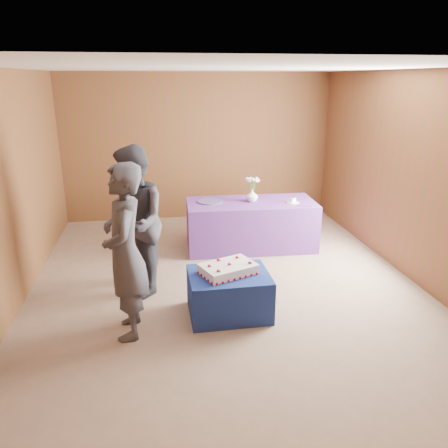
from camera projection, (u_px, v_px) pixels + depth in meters
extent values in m
plane|color=gray|center=(224.00, 283.00, 5.81)|extent=(6.00, 6.00, 0.00)
cube|color=brown|center=(198.00, 147.00, 8.18)|extent=(5.00, 0.04, 2.70)
cube|color=brown|center=(307.00, 300.00, 2.57)|extent=(5.00, 0.04, 2.70)
cube|color=brown|center=(9.00, 192.00, 4.99)|extent=(0.04, 6.00, 2.70)
cube|color=brown|center=(411.00, 177.00, 5.76)|extent=(0.04, 6.00, 2.70)
cube|color=white|center=(224.00, 67.00, 4.95)|extent=(5.00, 6.00, 0.04)
cube|color=navy|center=(229.00, 294.00, 4.97)|extent=(0.91, 0.71, 0.50)
cube|color=#653491|center=(251.00, 225.00, 6.93)|extent=(2.04, 0.98, 0.75)
cube|color=silver|center=(228.00, 269.00, 4.90)|extent=(0.69, 0.58, 0.11)
sphere|color=maroon|center=(214.00, 285.00, 4.60)|extent=(0.03, 0.03, 0.03)
sphere|color=maroon|center=(260.00, 273.00, 4.89)|extent=(0.03, 0.03, 0.03)
sphere|color=maroon|center=(197.00, 271.00, 4.93)|extent=(0.03, 0.03, 0.03)
sphere|color=maroon|center=(241.00, 261.00, 5.21)|extent=(0.03, 0.03, 0.03)
sphere|color=maroon|center=(219.00, 269.00, 4.71)|extent=(0.04, 0.04, 0.04)
cone|color=#185613|center=(221.00, 270.00, 4.71)|extent=(0.02, 0.03, 0.02)
sphere|color=maroon|center=(236.00, 257.00, 5.02)|extent=(0.04, 0.04, 0.04)
cone|color=#185613|center=(238.00, 258.00, 5.03)|extent=(0.02, 0.03, 0.02)
sphere|color=maroon|center=(228.00, 263.00, 4.87)|extent=(0.04, 0.04, 0.04)
cone|color=#185613|center=(230.00, 264.00, 4.88)|extent=(0.02, 0.03, 0.02)
imported|color=white|center=(252.00, 196.00, 6.80)|extent=(0.22, 0.22, 0.19)
cylinder|color=#2B6C2C|center=(255.00, 185.00, 6.75)|extent=(0.01, 0.01, 0.15)
sphere|color=silver|center=(258.00, 180.00, 6.73)|extent=(0.05, 0.05, 0.05)
cylinder|color=#2B6C2C|center=(254.00, 184.00, 6.77)|extent=(0.01, 0.01, 0.15)
sphere|color=white|center=(256.00, 179.00, 6.78)|extent=(0.05, 0.05, 0.05)
cylinder|color=#2B6C2C|center=(253.00, 184.00, 6.78)|extent=(0.01, 0.01, 0.15)
sphere|color=silver|center=(254.00, 179.00, 6.80)|extent=(0.05, 0.05, 0.05)
cylinder|color=#2B6C2C|center=(251.00, 184.00, 6.78)|extent=(0.01, 0.01, 0.15)
sphere|color=white|center=(250.00, 179.00, 6.80)|extent=(0.05, 0.05, 0.05)
cylinder|color=#2B6C2C|center=(250.00, 184.00, 6.77)|extent=(0.01, 0.01, 0.15)
sphere|color=silver|center=(248.00, 179.00, 6.78)|extent=(0.05, 0.05, 0.05)
cylinder|color=#2B6C2C|center=(250.00, 185.00, 6.75)|extent=(0.01, 0.01, 0.15)
sphere|color=white|center=(246.00, 180.00, 6.73)|extent=(0.05, 0.05, 0.05)
cylinder|color=#2B6C2C|center=(250.00, 185.00, 6.73)|extent=(0.01, 0.01, 0.15)
sphere|color=silver|center=(247.00, 180.00, 6.68)|extent=(0.05, 0.05, 0.05)
cylinder|color=#2B6C2C|center=(251.00, 185.00, 6.71)|extent=(0.01, 0.01, 0.15)
sphere|color=white|center=(249.00, 181.00, 6.65)|extent=(0.05, 0.05, 0.05)
cylinder|color=#2B6C2C|center=(252.00, 185.00, 6.71)|extent=(0.01, 0.01, 0.15)
sphere|color=silver|center=(253.00, 181.00, 6.63)|extent=(0.05, 0.05, 0.05)
cylinder|color=#2B6C2C|center=(254.00, 185.00, 6.71)|extent=(0.01, 0.01, 0.15)
sphere|color=white|center=(256.00, 181.00, 6.65)|extent=(0.05, 0.05, 0.05)
cylinder|color=#2B6C2C|center=(254.00, 185.00, 6.73)|extent=(0.01, 0.01, 0.15)
sphere|color=silver|center=(258.00, 180.00, 6.68)|extent=(0.05, 0.05, 0.05)
cylinder|color=#514489|center=(210.00, 201.00, 6.79)|extent=(0.47, 0.47, 0.02)
cylinder|color=white|center=(293.00, 202.00, 6.76)|extent=(0.21, 0.21, 0.01)
cube|color=silver|center=(293.00, 200.00, 6.75)|extent=(0.09, 0.09, 0.06)
sphere|color=maroon|center=(293.00, 198.00, 6.71)|extent=(0.03, 0.03, 0.03)
cube|color=silver|center=(303.00, 206.00, 6.58)|extent=(0.26, 0.09, 0.00)
imported|color=#383842|center=(125.00, 253.00, 4.39)|extent=(0.45, 0.68, 1.83)
imported|color=#2F2F38|center=(134.00, 223.00, 5.27)|extent=(0.86, 1.02, 1.86)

